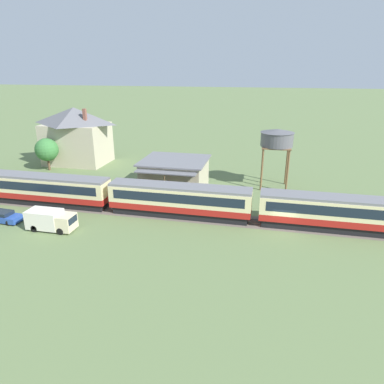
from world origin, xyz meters
TOP-DOWN VIEW (x-y plane):
  - ground_plane at (0.00, 0.00)m, footprint 600.00×600.00m
  - passenger_train at (-12.35, 1.35)m, footprint 92.55×2.97m
  - railway_track at (-7.30, 1.35)m, footprint 158.57×3.60m
  - station_building at (-15.71, 10.59)m, footprint 9.65×9.92m
  - station_house_grey_roof at (-38.15, 21.71)m, footprint 12.09×8.77m
  - water_tower at (-1.10, 15.16)m, footprint 5.02×5.02m
  - parked_car_blue at (-33.05, -4.92)m, footprint 4.60×2.16m
  - delivery_truck_cream at (-26.09, -5.64)m, footprint 5.50×2.22m
  - yard_tree_0 at (-40.89, 16.00)m, footprint 4.07×4.07m

SIDE VIEW (x-z plane):
  - ground_plane at x=0.00m, z-range 0.00..0.00m
  - railway_track at x=-7.30m, z-range -0.01..0.03m
  - parked_car_blue at x=-33.05m, z-range -0.03..1.27m
  - delivery_truck_cream at x=-26.09m, z-range 0.05..2.36m
  - passenger_train at x=-12.35m, z-range 0.22..4.25m
  - station_building at x=-15.71m, z-range 0.03..4.77m
  - yard_tree_0 at x=-40.89m, z-range 0.86..6.68m
  - station_house_grey_roof at x=-38.15m, z-range 0.18..10.81m
  - water_tower at x=-1.10m, z-range 3.07..12.13m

